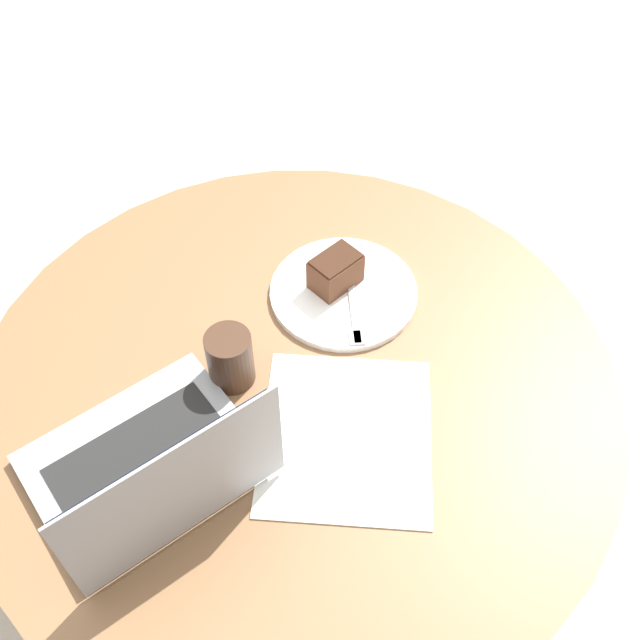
# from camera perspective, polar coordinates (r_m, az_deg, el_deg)

# --- Properties ---
(ground_plane) EXTENTS (12.00, 12.00, 0.00)m
(ground_plane) POSITION_cam_1_polar(r_m,az_deg,el_deg) (1.89, -1.31, -18.11)
(ground_plane) COLOR #B7AD9E
(dining_table) EXTENTS (1.04, 1.04, 0.78)m
(dining_table) POSITION_cam_1_polar(r_m,az_deg,el_deg) (1.36, -1.75, -9.18)
(dining_table) COLOR brown
(dining_table) RESTS_ON ground_plane
(paper_document) EXTENTS (0.36, 0.35, 0.00)m
(paper_document) POSITION_cam_1_polar(r_m,az_deg,el_deg) (1.14, 2.02, -8.78)
(paper_document) COLOR white
(paper_document) RESTS_ON dining_table
(plate) EXTENTS (0.26, 0.26, 0.01)m
(plate) POSITION_cam_1_polar(r_m,az_deg,el_deg) (1.30, 1.80, 2.14)
(plate) COLOR white
(plate) RESTS_ON dining_table
(cake_slice) EXTENTS (0.10, 0.08, 0.06)m
(cake_slice) POSITION_cam_1_polar(r_m,az_deg,el_deg) (1.29, 1.19, 3.75)
(cake_slice) COLOR brown
(cake_slice) RESTS_ON plate
(fork) EXTENTS (0.16, 0.11, 0.00)m
(fork) POSITION_cam_1_polar(r_m,az_deg,el_deg) (1.26, 2.64, 0.54)
(fork) COLOR silver
(fork) RESTS_ON plate
(coffee_glass) EXTENTS (0.07, 0.07, 0.10)m
(coffee_glass) POSITION_cam_1_polar(r_m,az_deg,el_deg) (1.17, -6.87, -2.93)
(coffee_glass) COLOR #3D2619
(coffee_glass) RESTS_ON dining_table
(laptop) EXTENTS (0.39, 0.36, 0.22)m
(laptop) POSITION_cam_1_polar(r_m,az_deg,el_deg) (1.10, -12.75, -10.95)
(laptop) COLOR gray
(laptop) RESTS_ON dining_table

